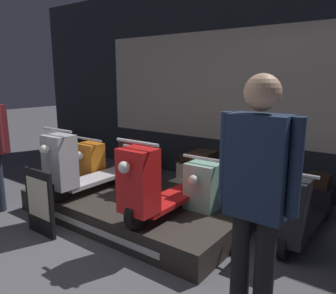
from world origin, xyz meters
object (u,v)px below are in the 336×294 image
scooter_display_left (98,164)px  scooter_backrow_2 (225,190)px  scooter_backrow_1 (166,177)px  price_sign_board (40,202)px  scooter_backrow_0 (119,166)px  scooter_backrow_3 (303,207)px  person_right_browsing (257,191)px  scooter_display_right (173,181)px

scooter_display_left → scooter_backrow_2: scooter_display_left is taller
scooter_backrow_1 → price_sign_board: bearing=-105.1°
scooter_backrow_0 → scooter_backrow_3: bearing=0.0°
scooter_backrow_3 → person_right_browsing: bearing=-87.0°
scooter_display_right → scooter_backrow_2: size_ratio=1.00×
scooter_backrow_1 → scooter_backrow_3: 1.84m
scooter_display_right → scooter_backrow_3: bearing=33.2°
scooter_backrow_0 → scooter_backrow_1: bearing=0.0°
scooter_backrow_2 → price_sign_board: bearing=-129.4°
scooter_backrow_0 → person_right_browsing: bearing=-29.5°
person_right_browsing → price_sign_board: size_ratio=2.34×
scooter_backrow_0 → scooter_display_left: bearing=-63.2°
scooter_backrow_0 → scooter_backrow_1: size_ratio=1.00×
scooter_backrow_0 → scooter_display_right: bearing=-25.7°
scooter_display_left → person_right_browsing: size_ratio=0.94×
scooter_backrow_0 → price_sign_board: size_ratio=2.21×
scooter_display_right → scooter_backrow_1: scooter_display_right is taller
scooter_backrow_3 → scooter_backrow_0: bearing=180.0°
scooter_backrow_2 → scooter_backrow_3: bearing=0.0°
scooter_backrow_0 → person_right_browsing: person_right_browsing is taller
scooter_backrow_1 → price_sign_board: 1.73m
scooter_display_left → scooter_backrow_3: (2.38, 0.76, -0.27)m
scooter_backrow_1 → person_right_browsing: (1.93, -1.61, 0.67)m
scooter_display_right → person_right_browsing: person_right_browsing is taller
scooter_display_left → person_right_browsing: bearing=-19.0°
scooter_backrow_3 → price_sign_board: (-2.29, -1.67, 0.05)m
scooter_display_left → scooter_backrow_1: 0.97m
scooter_backrow_3 → scooter_display_right: bearing=-146.8°
scooter_display_left → scooter_display_right: size_ratio=1.00×
scooter_backrow_0 → person_right_browsing: (2.85, -1.61, 0.67)m
scooter_backrow_3 → scooter_display_left: bearing=-162.2°
scooter_display_right → person_right_browsing: size_ratio=0.94×
price_sign_board → scooter_backrow_3: bearing=36.1°
scooter_backrow_0 → scooter_backrow_3: (2.76, 0.00, 0.00)m
scooter_backrow_2 → price_sign_board: (-1.37, -1.67, 0.05)m
scooter_display_left → price_sign_board: size_ratio=2.21×
scooter_backrow_0 → person_right_browsing: size_ratio=0.94×
scooter_backrow_1 → scooter_backrow_3: size_ratio=1.00×
scooter_display_left → scooter_backrow_2: (1.46, 0.76, -0.27)m
scooter_display_right → price_sign_board: (-1.12, -0.91, -0.22)m
scooter_display_right → price_sign_board: bearing=-141.1°
scooter_display_left → scooter_display_right: (1.21, 0.00, 0.00)m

